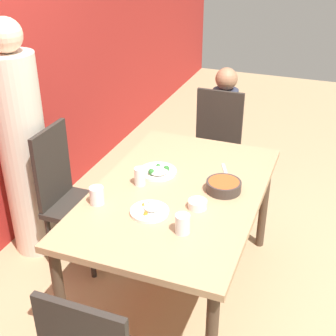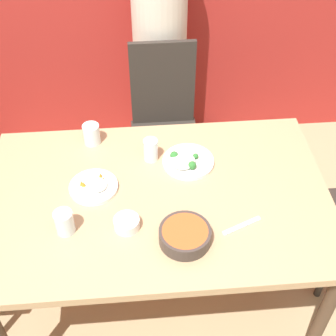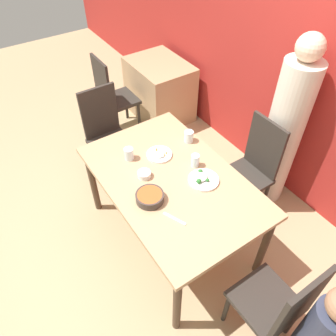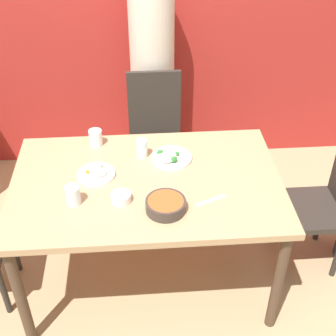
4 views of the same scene
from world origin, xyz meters
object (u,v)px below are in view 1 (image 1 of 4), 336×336
bowl_curry (224,186)px  plate_rice_adult (158,171)px  glass_water_tall (97,195)px  person_adult (24,152)px  chair_adult_spot (69,194)px  chair_child_spot (214,151)px  person_child (223,135)px

bowl_curry → plate_rice_adult: size_ratio=0.86×
glass_water_tall → bowl_curry: bearing=-58.7°
person_adult → glass_water_tall: person_adult is taller
plate_rice_adult → chair_adult_spot: bearing=94.8°
person_adult → glass_water_tall: (-0.38, -0.77, 0.04)m
glass_water_tall → chair_child_spot: bearing=-12.3°
chair_adult_spot → person_child: size_ratio=0.88×
plate_rice_adult → glass_water_tall: 0.48m
person_adult → plate_rice_adult: size_ratio=7.06×
person_adult → bowl_curry: (-0.00, -1.40, 0.03)m
chair_adult_spot → person_adult: size_ratio=0.59×
chair_child_spot → plate_rice_adult: bearing=-96.6°
chair_child_spot → bowl_curry: 1.10m
person_adult → plate_rice_adult: 0.97m
chair_adult_spot → person_child: person_child is taller
chair_child_spot → person_child: person_child is taller
chair_child_spot → glass_water_tall: size_ratio=9.77×
person_child → bowl_curry: bearing=-165.6°
chair_adult_spot → plate_rice_adult: size_ratio=4.18×
plate_rice_adult → chair_child_spot: bearing=-6.6°
bowl_curry → person_child: bearing=14.4°
person_child → chair_child_spot: bearing=180.0°
chair_adult_spot → chair_child_spot: size_ratio=1.00×
chair_child_spot → glass_water_tall: bearing=-102.3°
chair_adult_spot → bowl_curry: size_ratio=4.83×
chair_child_spot → person_adult: bearing=-136.9°
chair_child_spot → chair_adult_spot: bearing=-126.8°
chair_adult_spot → chair_child_spot: bearing=-36.8°
chair_child_spot → bowl_curry: size_ratio=4.83×
person_adult → plate_rice_adult: bearing=-86.8°
chair_child_spot → person_adult: 1.49m
person_child → bowl_curry: 1.34m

